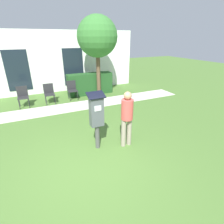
% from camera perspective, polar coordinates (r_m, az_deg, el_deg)
% --- Properties ---
extents(ground_plane, '(40.00, 40.00, 0.00)m').
position_cam_1_polar(ground_plane, '(4.34, -8.00, -17.99)').
color(ground_plane, '#476B2D').
extents(sidewalk, '(12.00, 1.10, 0.02)m').
position_cam_1_polar(sidewalk, '(7.82, -17.03, 0.96)').
color(sidewalk, beige).
rests_on(sidewalk, ground).
extents(building_facade, '(10.00, 0.26, 3.20)m').
position_cam_1_polar(building_facade, '(10.17, -20.71, 14.81)').
color(building_facade, white).
rests_on(building_facade, ground).
extents(parking_meter, '(0.44, 0.31, 1.59)m').
position_cam_1_polar(parking_meter, '(4.51, -5.07, -0.70)').
color(parking_meter, '#4C4C4C').
rests_on(parking_meter, ground).
extents(person_standing, '(0.32, 0.32, 1.58)m').
position_cam_1_polar(person_standing, '(4.67, 4.91, -1.05)').
color(person_standing, gray).
rests_on(person_standing, ground).
extents(outdoor_chair_left, '(0.44, 0.44, 0.90)m').
position_cam_1_polar(outdoor_chair_left, '(8.54, -27.13, 4.95)').
color(outdoor_chair_left, '#262628').
rests_on(outdoor_chair_left, ground).
extents(outdoor_chair_middle, '(0.44, 0.44, 0.90)m').
position_cam_1_polar(outdoor_chair_middle, '(8.55, -19.87, 6.17)').
color(outdoor_chair_middle, '#262628').
rests_on(outdoor_chair_middle, ground).
extents(outdoor_chair_right, '(0.44, 0.44, 0.90)m').
position_cam_1_polar(outdoor_chair_right, '(8.84, -12.94, 7.51)').
color(outdoor_chair_right, '#262628').
rests_on(outdoor_chair_right, ground).
extents(hedge_row, '(2.36, 0.60, 1.10)m').
position_cam_1_polar(hedge_row, '(9.49, -7.18, 9.12)').
color(hedge_row, '#1E471E').
rests_on(hedge_row, ground).
extents(tree, '(1.90, 1.90, 3.82)m').
position_cam_1_polar(tree, '(8.91, -4.83, 23.20)').
color(tree, brown).
rests_on(tree, ground).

